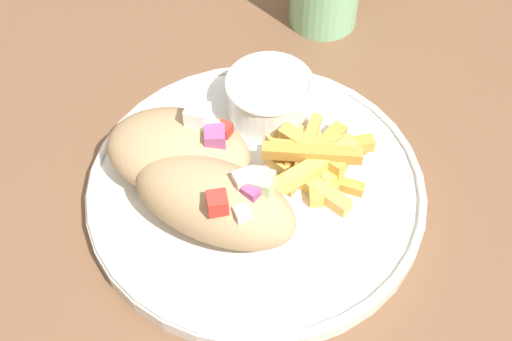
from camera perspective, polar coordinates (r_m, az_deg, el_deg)
The scene contains 6 objects.
table at distance 0.66m, azimuth -0.73°, elevation -4.22°, with size 1.30×1.30×0.73m.
plate at distance 0.58m, azimuth -0.00°, elevation -1.47°, with size 0.28×0.28×0.02m.
pita_sandwich_near at distance 0.54m, azimuth -3.28°, elevation -2.42°, with size 0.15×0.12×0.06m.
pita_sandwich_far at distance 0.57m, azimuth -6.18°, elevation 1.44°, with size 0.14×0.12×0.07m.
fries_pile at distance 0.58m, azimuth 4.54°, elevation 0.82°, with size 0.09×0.10×0.03m.
sauce_ramekin at distance 0.62m, azimuth 1.08°, elevation 6.11°, with size 0.08×0.08×0.04m.
Camera 1 is at (-0.02, -0.37, 1.21)m, focal length 50.00 mm.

